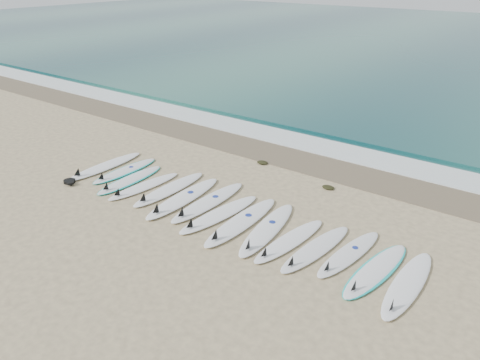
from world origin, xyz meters
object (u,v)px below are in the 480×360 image
Objects in this scene: surfboard_7 at (218,215)px; surfboard_14 at (407,285)px; surfboard_0 at (104,166)px; leash_coil at (70,182)px.

surfboard_7 is 4.59m from surfboard_14.
surfboard_7 is (4.62, -0.25, -0.00)m from surfboard_0.
surfboard_7 is 4.64m from leash_coil.
surfboard_0 reaches higher than leash_coil.
surfboard_7 reaches higher than surfboard_14.
surfboard_14 is 9.17m from leash_coil.
surfboard_0 reaches higher than surfboard_14.
surfboard_7 is at bearing 12.45° from leash_coil.
surfboard_7 is at bearing -4.08° from surfboard_0.
leash_coil is (0.09, -1.25, -0.01)m from surfboard_0.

